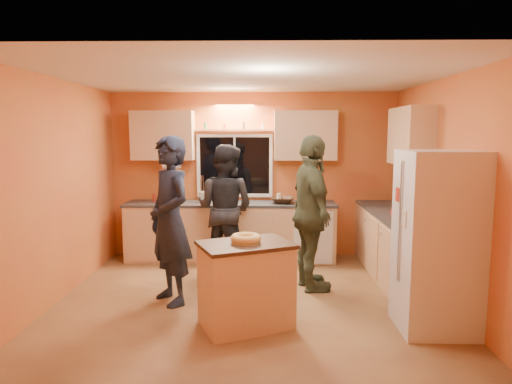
{
  "coord_description": "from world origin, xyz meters",
  "views": [
    {
      "loc": [
        0.18,
        -5.24,
        1.97
      ],
      "look_at": [
        0.07,
        0.4,
        1.23
      ],
      "focal_mm": 32.0,
      "sensor_mm": 36.0,
      "label": 1
    }
  ],
  "objects_px": {
    "island": "(246,284)",
    "person_right": "(311,213)",
    "refrigerator": "(437,242)",
    "person_left": "(170,221)",
    "person_center": "(225,208)"
  },
  "relations": [
    {
      "from": "person_right",
      "to": "island",
      "type": "bearing_deg",
      "value": 134.21
    },
    {
      "from": "island",
      "to": "person_right",
      "type": "relative_size",
      "value": 0.55
    },
    {
      "from": "person_center",
      "to": "person_right",
      "type": "bearing_deg",
      "value": 167.03
    },
    {
      "from": "person_left",
      "to": "island",
      "type": "bearing_deg",
      "value": 16.71
    },
    {
      "from": "refrigerator",
      "to": "person_right",
      "type": "height_order",
      "value": "person_right"
    },
    {
      "from": "person_left",
      "to": "person_center",
      "type": "distance_m",
      "value": 1.38
    },
    {
      "from": "island",
      "to": "person_left",
      "type": "distance_m",
      "value": 1.23
    },
    {
      "from": "person_right",
      "to": "person_left",
      "type": "bearing_deg",
      "value": 94.44
    },
    {
      "from": "refrigerator",
      "to": "person_right",
      "type": "distance_m",
      "value": 1.62
    },
    {
      "from": "refrigerator",
      "to": "person_center",
      "type": "height_order",
      "value": "person_center"
    },
    {
      "from": "island",
      "to": "person_right",
      "type": "xyz_separation_m",
      "value": [
        0.77,
        1.14,
        0.53
      ]
    },
    {
      "from": "person_right",
      "to": "refrigerator",
      "type": "bearing_deg",
      "value": -147.37
    },
    {
      "from": "refrigerator",
      "to": "person_center",
      "type": "distance_m",
      "value": 3.0
    },
    {
      "from": "refrigerator",
      "to": "person_right",
      "type": "bearing_deg",
      "value": 134.27
    },
    {
      "from": "person_left",
      "to": "refrigerator",
      "type": "bearing_deg",
      "value": 39.21
    }
  ]
}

